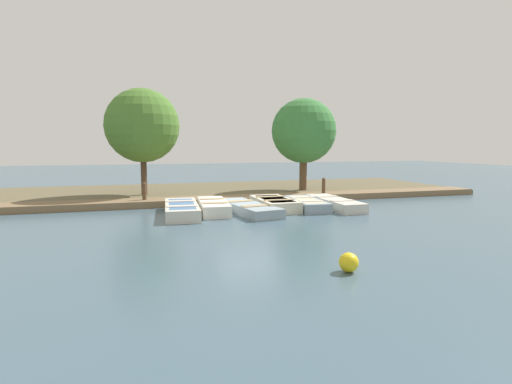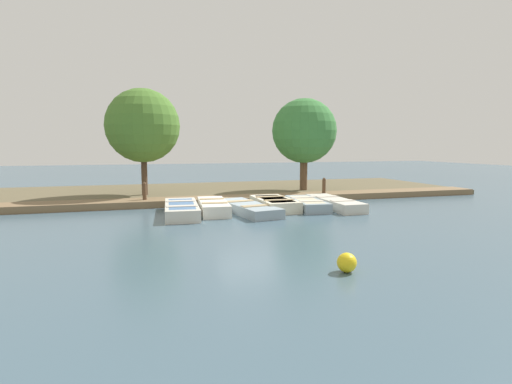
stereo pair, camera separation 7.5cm
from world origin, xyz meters
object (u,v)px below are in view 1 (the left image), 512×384
at_px(rowboat_0, 182,209).
at_px(mooring_post_near, 144,194).
at_px(rowboat_1, 213,206).
at_px(rowboat_3, 274,204).
at_px(mooring_post_far, 324,188).
at_px(park_tree_far_left, 142,126).
at_px(buoy, 349,262).
at_px(rowboat_5, 334,203).
at_px(park_tree_left, 304,131).
at_px(rowboat_2, 248,208).
at_px(rowboat_4, 307,204).

height_order(rowboat_0, mooring_post_near, mooring_post_near).
bearing_deg(rowboat_1, rowboat_3, 95.25).
relative_size(rowboat_3, mooring_post_far, 2.75).
relative_size(rowboat_0, park_tree_far_left, 0.68).
bearing_deg(rowboat_3, rowboat_1, -89.70).
bearing_deg(buoy, rowboat_5, 154.03).
relative_size(rowboat_5, park_tree_far_left, 0.68).
distance_m(rowboat_1, park_tree_left, 7.40).
height_order(rowboat_2, mooring_post_far, mooring_post_far).
height_order(rowboat_1, mooring_post_far, mooring_post_far).
bearing_deg(buoy, rowboat_2, -179.94).
xyz_separation_m(rowboat_1, mooring_post_far, (-2.23, 5.53, 0.27)).
relative_size(rowboat_3, park_tree_far_left, 0.54).
height_order(rowboat_0, buoy, rowboat_0).
distance_m(mooring_post_near, park_tree_left, 8.40).
bearing_deg(park_tree_far_left, rowboat_0, 13.79).
bearing_deg(mooring_post_far, park_tree_far_left, -105.37).
xyz_separation_m(rowboat_1, rowboat_5, (0.32, 4.74, -0.03)).
distance_m(rowboat_2, rowboat_5, 3.56).
xyz_separation_m(rowboat_1, buoy, (7.60, 1.19, -0.03)).
distance_m(rowboat_0, rowboat_2, 2.37).
xyz_separation_m(rowboat_5, mooring_post_far, (-2.55, 0.80, 0.30)).
relative_size(mooring_post_near, park_tree_far_left, 0.20).
relative_size(rowboat_0, mooring_post_near, 3.47).
distance_m(rowboat_3, park_tree_far_left, 7.11).
height_order(rowboat_3, mooring_post_far, mooring_post_far).
bearing_deg(rowboat_3, rowboat_5, 81.68).
distance_m(rowboat_5, buoy, 8.10).
bearing_deg(rowboat_0, mooring_post_far, 114.50).
xyz_separation_m(rowboat_2, rowboat_3, (-0.46, 1.19, 0.04)).
relative_size(rowboat_4, park_tree_far_left, 0.59).
xyz_separation_m(rowboat_2, buoy, (7.16, 0.01, 0.01)).
bearing_deg(mooring_post_near, rowboat_3, 64.96).
distance_m(rowboat_0, park_tree_left, 8.43).
bearing_deg(rowboat_2, rowboat_0, -104.09).
relative_size(rowboat_0, rowboat_5, 1.00).
xyz_separation_m(rowboat_1, park_tree_far_left, (-4.39, -2.32, 3.08)).
height_order(mooring_post_far, buoy, mooring_post_far).
relative_size(mooring_post_near, mooring_post_far, 1.00).
xyz_separation_m(park_tree_far_left, park_tree_left, (0.21, 7.68, -0.17)).
bearing_deg(park_tree_far_left, mooring_post_far, 74.63).
height_order(rowboat_4, rowboat_5, rowboat_5).
height_order(rowboat_3, park_tree_left, park_tree_left).
distance_m(rowboat_2, rowboat_4, 2.46).
height_order(mooring_post_far, park_tree_far_left, park_tree_far_left).
bearing_deg(rowboat_1, rowboat_0, -72.79).
bearing_deg(rowboat_3, mooring_post_far, 124.78).
bearing_deg(mooring_post_near, rowboat_5, 70.25).
height_order(mooring_post_near, buoy, mooring_post_near).
height_order(rowboat_5, park_tree_far_left, park_tree_far_left).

